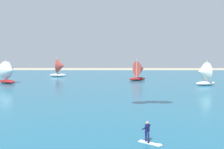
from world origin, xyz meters
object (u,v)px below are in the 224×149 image
at_px(sailboat_far_left, 60,68).
at_px(kitesurfer, 149,136).
at_px(sailboat_far_right, 203,74).
at_px(sailboat_near_shore, 9,72).
at_px(sailboat_center_horizon, 140,70).

bearing_deg(sailboat_far_left, kitesurfer, -71.63).
distance_m(sailboat_far_left, sailboat_far_right, 37.75).
relative_size(sailboat_near_shore, sailboat_far_right, 1.02).
bearing_deg(sailboat_far_left, sailboat_far_right, -29.21).
height_order(kitesurfer, sailboat_near_shore, sailboat_near_shore).
distance_m(sailboat_far_left, sailboat_center_horizon, 22.85).
bearing_deg(sailboat_center_horizon, kitesurfer, -94.37).
bearing_deg(sailboat_near_shore, sailboat_far_left, 63.72).
height_order(sailboat_far_left, sailboat_near_shore, sailboat_far_left).
bearing_deg(sailboat_far_right, kitesurfer, -114.05).
relative_size(sailboat_far_left, sailboat_center_horizon, 1.05).
distance_m(sailboat_near_shore, sailboat_far_right, 40.81).
xyz_separation_m(sailboat_far_left, sailboat_center_horizon, (20.90, -9.24, -0.11)).
bearing_deg(sailboat_far_left, sailboat_near_shore, -116.28).
relative_size(kitesurfer, sailboat_near_shore, 0.35).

